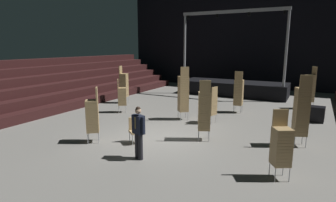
{
  "coord_description": "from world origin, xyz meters",
  "views": [
    {
      "loc": [
        5.2,
        -9.06,
        3.52
      ],
      "look_at": [
        0.2,
        0.31,
        1.4
      ],
      "focal_mm": 29.68,
      "sensor_mm": 36.0,
      "label": 1
    }
  ],
  "objects_px": {
    "man_with_tie": "(138,130)",
    "loose_chair_near_man": "(135,129)",
    "stage_riser": "(233,87)",
    "chair_stack_front_right": "(281,145)",
    "chair_stack_front_left": "(301,111)",
    "chair_stack_aisle_right": "(310,88)",
    "equipment_road_case": "(314,114)",
    "chair_stack_mid_centre": "(124,85)",
    "chair_stack_mid_left": "(211,105)",
    "chair_stack_rear_centre": "(239,92)",
    "chair_stack_rear_left": "(183,93)",
    "chair_stack_rear_right": "(92,115)",
    "chair_stack_aisle_left": "(122,96)",
    "chair_stack_mid_right": "(204,110)"
  },
  "relations": [
    {
      "from": "man_with_tie",
      "to": "loose_chair_near_man",
      "type": "xyz_separation_m",
      "value": [
        -0.95,
        1.18,
        -0.42
      ]
    },
    {
      "from": "stage_riser",
      "to": "chair_stack_front_right",
      "type": "height_order",
      "value": "stage_riser"
    },
    {
      "from": "loose_chair_near_man",
      "to": "chair_stack_front_left",
      "type": "bearing_deg",
      "value": 153.05
    },
    {
      "from": "chair_stack_aisle_right",
      "to": "equipment_road_case",
      "type": "height_order",
      "value": "chair_stack_aisle_right"
    },
    {
      "from": "man_with_tie",
      "to": "loose_chair_near_man",
      "type": "height_order",
      "value": "man_with_tie"
    },
    {
      "from": "chair_stack_mid_centre",
      "to": "equipment_road_case",
      "type": "xyz_separation_m",
      "value": [
        10.53,
        0.73,
        -0.79
      ]
    },
    {
      "from": "chair_stack_mid_left",
      "to": "chair_stack_aisle_right",
      "type": "xyz_separation_m",
      "value": [
        3.88,
        5.46,
        0.34
      ]
    },
    {
      "from": "chair_stack_front_left",
      "to": "chair_stack_rear_centre",
      "type": "bearing_deg",
      "value": 107.4
    },
    {
      "from": "man_with_tie",
      "to": "chair_stack_rear_left",
      "type": "distance_m",
      "value": 5.09
    },
    {
      "from": "chair_stack_mid_left",
      "to": "chair_stack_rear_right",
      "type": "distance_m",
      "value": 5.39
    },
    {
      "from": "chair_stack_rear_left",
      "to": "chair_stack_rear_centre",
      "type": "xyz_separation_m",
      "value": [
        1.99,
        2.68,
        -0.17
      ]
    },
    {
      "from": "chair_stack_front_right",
      "to": "chair_stack_aisle_left",
      "type": "relative_size",
      "value": 1.05
    },
    {
      "from": "chair_stack_front_right",
      "to": "chair_stack_rear_right",
      "type": "bearing_deg",
      "value": -28.87
    },
    {
      "from": "equipment_road_case",
      "to": "chair_stack_rear_left",
      "type": "bearing_deg",
      "value": -155.18
    },
    {
      "from": "chair_stack_aisle_right",
      "to": "loose_chair_near_man",
      "type": "height_order",
      "value": "chair_stack_aisle_right"
    },
    {
      "from": "chair_stack_front_right",
      "to": "chair_stack_front_left",
      "type": "bearing_deg",
      "value": -126.0
    },
    {
      "from": "chair_stack_rear_centre",
      "to": "chair_stack_aisle_left",
      "type": "xyz_separation_m",
      "value": [
        -5.49,
        -2.9,
        -0.21
      ]
    },
    {
      "from": "chair_stack_mid_centre",
      "to": "loose_chair_near_man",
      "type": "distance_m",
      "value": 7.47
    },
    {
      "from": "equipment_road_case",
      "to": "chair_stack_front_right",
      "type": "bearing_deg",
      "value": -95.9
    },
    {
      "from": "chair_stack_mid_centre",
      "to": "chair_stack_aisle_left",
      "type": "distance_m",
      "value": 2.54
    },
    {
      "from": "man_with_tie",
      "to": "chair_stack_rear_centre",
      "type": "bearing_deg",
      "value": -78.07
    },
    {
      "from": "chair_stack_mid_centre",
      "to": "chair_stack_rear_centre",
      "type": "xyz_separation_m",
      "value": [
        6.92,
        0.82,
        -0.04
      ]
    },
    {
      "from": "chair_stack_aisle_right",
      "to": "chair_stack_front_left",
      "type": "bearing_deg",
      "value": 146.95
    },
    {
      "from": "man_with_tie",
      "to": "chair_stack_mid_left",
      "type": "distance_m",
      "value": 5.06
    },
    {
      "from": "chair_stack_rear_centre",
      "to": "chair_stack_rear_left",
      "type": "bearing_deg",
      "value": -129.73
    },
    {
      "from": "stage_riser",
      "to": "chair_stack_mid_left",
      "type": "bearing_deg",
      "value": -82.28
    },
    {
      "from": "chair_stack_mid_centre",
      "to": "chair_stack_rear_left",
      "type": "xyz_separation_m",
      "value": [
        4.93,
        -1.86,
        0.13
      ]
    },
    {
      "from": "chair_stack_mid_right",
      "to": "chair_stack_aisle_right",
      "type": "bearing_deg",
      "value": 42.96
    },
    {
      "from": "chair_stack_rear_right",
      "to": "loose_chair_near_man",
      "type": "bearing_deg",
      "value": -103.68
    },
    {
      "from": "chair_stack_front_right",
      "to": "loose_chair_near_man",
      "type": "relative_size",
      "value": 1.99
    },
    {
      "from": "man_with_tie",
      "to": "chair_stack_mid_right",
      "type": "distance_m",
      "value": 2.91
    },
    {
      "from": "chair_stack_rear_left",
      "to": "chair_stack_aisle_left",
      "type": "distance_m",
      "value": 3.52
    },
    {
      "from": "chair_stack_mid_centre",
      "to": "chair_stack_mid_right",
      "type": "bearing_deg",
      "value": 44.55
    },
    {
      "from": "chair_stack_front_right",
      "to": "chair_stack_rear_left",
      "type": "distance_m",
      "value": 6.56
    },
    {
      "from": "man_with_tie",
      "to": "chair_stack_mid_centre",
      "type": "relative_size",
      "value": 0.73
    },
    {
      "from": "chair_stack_mid_centre",
      "to": "chair_stack_rear_centre",
      "type": "distance_m",
      "value": 6.97
    },
    {
      "from": "man_with_tie",
      "to": "chair_stack_aisle_left",
      "type": "distance_m",
      "value": 6.44
    },
    {
      "from": "man_with_tie",
      "to": "chair_stack_front_left",
      "type": "distance_m",
      "value": 5.71
    },
    {
      "from": "stage_riser",
      "to": "chair_stack_mid_right",
      "type": "relative_size",
      "value": 3.21
    },
    {
      "from": "chair_stack_aisle_left",
      "to": "chair_stack_aisle_right",
      "type": "height_order",
      "value": "chair_stack_aisle_right"
    },
    {
      "from": "chair_stack_mid_centre",
      "to": "equipment_road_case",
      "type": "bearing_deg",
      "value": 79.99
    },
    {
      "from": "chair_stack_rear_right",
      "to": "chair_stack_aisle_right",
      "type": "bearing_deg",
      "value": -73.52
    },
    {
      "from": "chair_stack_front_left",
      "to": "loose_chair_near_man",
      "type": "xyz_separation_m",
      "value": [
        -5.33,
        -2.46,
        -0.75
      ]
    },
    {
      "from": "chair_stack_mid_left",
      "to": "loose_chair_near_man",
      "type": "relative_size",
      "value": 1.81
    },
    {
      "from": "chair_stack_mid_right",
      "to": "chair_stack_mid_centre",
      "type": "relative_size",
      "value": 1.0
    },
    {
      "from": "chair_stack_aisle_right",
      "to": "loose_chair_near_man",
      "type": "bearing_deg",
      "value": 117.46
    },
    {
      "from": "chair_stack_rear_left",
      "to": "chair_stack_aisle_left",
      "type": "bearing_deg",
      "value": 140.84
    },
    {
      "from": "chair_stack_mid_centre",
      "to": "chair_stack_rear_left",
      "type": "relative_size",
      "value": 0.9
    },
    {
      "from": "man_with_tie",
      "to": "equipment_road_case",
      "type": "relative_size",
      "value": 1.88
    },
    {
      "from": "stage_riser",
      "to": "chair_stack_rear_right",
      "type": "bearing_deg",
      "value": -98.55
    }
  ]
}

